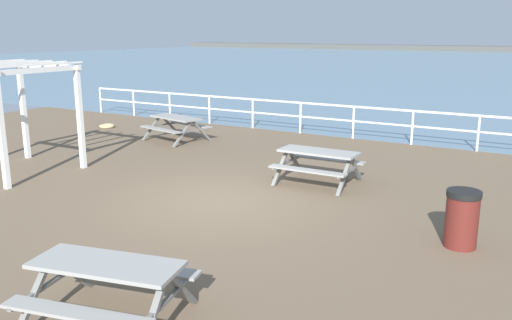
% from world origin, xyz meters
% --- Properties ---
extents(ground_plane, '(30.00, 24.00, 0.20)m').
position_xyz_m(ground_plane, '(0.00, 0.00, -0.10)').
color(ground_plane, brown).
extents(sea_band, '(142.00, 90.00, 0.01)m').
position_xyz_m(sea_band, '(0.00, 52.75, 0.00)').
color(sea_band, slate).
rests_on(sea_band, ground).
extents(seaward_railing, '(23.07, 0.07, 1.08)m').
position_xyz_m(seaward_railing, '(-0.00, 7.75, 0.75)').
color(seaward_railing, white).
rests_on(seaward_railing, ground).
extents(picnic_table_near_left, '(1.82, 1.56, 0.80)m').
position_xyz_m(picnic_table_near_left, '(1.22, 2.21, 0.58)').
color(picnic_table_near_left, gray).
rests_on(picnic_table_near_left, ground).
extents(picnic_table_mid_centre, '(2.08, 1.86, 0.80)m').
position_xyz_m(picnic_table_mid_centre, '(-4.76, 4.51, 0.58)').
color(picnic_table_mid_centre, gray).
rests_on(picnic_table_mid_centre, ground).
extents(picnic_table_far_left, '(2.09, 1.87, 0.80)m').
position_xyz_m(picnic_table_far_left, '(1.55, -4.66, 0.58)').
color(picnic_table_far_left, gray).
rests_on(picnic_table_far_left, ground).
extents(lattice_pergola, '(2.44, 2.56, 2.70)m').
position_xyz_m(lattice_pergola, '(-5.70, -0.59, 2.00)').
color(lattice_pergola, white).
rests_on(lattice_pergola, ground).
extents(litter_bin, '(0.55, 0.55, 0.95)m').
position_xyz_m(litter_bin, '(4.76, -0.05, 0.48)').
color(litter_bin, '#591E19').
rests_on(litter_bin, ground).
extents(rope_coil, '(0.55, 0.55, 0.11)m').
position_xyz_m(rope_coil, '(-8.49, 5.13, 0.06)').
color(rope_coil, tan).
rests_on(rope_coil, ground).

